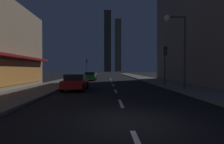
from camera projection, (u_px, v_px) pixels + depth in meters
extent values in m
cube|color=black|center=(110.00, 78.00, 37.92)|extent=(78.00, 136.00, 0.10)
cube|color=#605E59|center=(140.00, 77.00, 38.15)|extent=(4.00, 76.00, 0.15)
cube|color=#605E59|center=(79.00, 77.00, 37.68)|extent=(4.00, 76.00, 0.15)
cube|color=silver|center=(121.00, 103.00, 9.13)|extent=(0.16, 2.20, 0.01)
cube|color=silver|center=(116.00, 91.00, 14.33)|extent=(0.16, 2.20, 0.01)
cube|color=silver|center=(113.00, 85.00, 19.53)|extent=(0.16, 2.20, 0.01)
cube|color=silver|center=(112.00, 82.00, 24.72)|extent=(0.16, 2.20, 0.01)
cube|color=silver|center=(111.00, 80.00, 29.92)|extent=(0.16, 2.20, 0.01)
cube|color=silver|center=(110.00, 78.00, 35.12)|extent=(0.16, 2.20, 0.01)
cube|color=slate|center=(220.00, 22.00, 22.28)|extent=(11.00, 20.00, 16.49)
cube|color=#39362B|center=(108.00, 42.00, 139.58)|extent=(5.76, 8.83, 50.46)
cube|color=brown|center=(118.00, 45.00, 157.64)|extent=(5.78, 6.40, 49.49)
cube|color=#B21919|center=(76.00, 83.00, 15.10)|extent=(1.80, 4.20, 0.65)
cube|color=black|center=(75.00, 77.00, 14.89)|extent=(1.64, 2.00, 0.55)
cylinder|color=black|center=(70.00, 85.00, 16.47)|extent=(0.22, 0.68, 0.68)
cylinder|color=black|center=(87.00, 85.00, 16.53)|extent=(0.22, 0.68, 0.68)
cylinder|color=black|center=(62.00, 88.00, 13.67)|extent=(0.22, 0.68, 0.68)
cylinder|color=black|center=(83.00, 88.00, 13.73)|extent=(0.22, 0.68, 0.68)
sphere|color=white|center=(74.00, 81.00, 17.13)|extent=(0.18, 0.18, 0.18)
sphere|color=white|center=(85.00, 81.00, 17.16)|extent=(0.18, 0.18, 0.18)
cube|color=#1E722D|center=(90.00, 77.00, 28.39)|extent=(1.80, 4.20, 0.65)
cube|color=black|center=(90.00, 74.00, 28.18)|extent=(1.64, 2.00, 0.55)
cylinder|color=black|center=(86.00, 78.00, 29.76)|extent=(0.22, 0.68, 0.68)
cylinder|color=black|center=(96.00, 78.00, 29.82)|extent=(0.22, 0.68, 0.68)
cylinder|color=black|center=(84.00, 79.00, 26.97)|extent=(0.22, 0.68, 0.68)
cylinder|color=black|center=(95.00, 79.00, 27.02)|extent=(0.22, 0.68, 0.68)
sphere|color=white|center=(88.00, 76.00, 30.42)|extent=(0.18, 0.18, 0.18)
sphere|color=white|center=(94.00, 76.00, 30.46)|extent=(0.18, 0.18, 0.18)
cylinder|color=gold|center=(75.00, 78.00, 26.97)|extent=(0.22, 0.22, 0.55)
sphere|color=gold|center=(75.00, 77.00, 26.96)|extent=(0.21, 0.21, 0.21)
cylinder|color=gold|center=(75.00, 80.00, 26.97)|extent=(0.30, 0.30, 0.06)
cylinder|color=gold|center=(74.00, 78.00, 26.96)|extent=(0.10, 0.10, 0.10)
cylinder|color=gold|center=(76.00, 78.00, 26.97)|extent=(0.10, 0.10, 0.10)
cylinder|color=#2D2D2D|center=(165.00, 66.00, 17.86)|extent=(0.12, 0.12, 4.20)
cube|color=black|center=(165.00, 51.00, 17.64)|extent=(0.32, 0.24, 0.90)
sphere|color=red|center=(166.00, 48.00, 17.51)|extent=(0.18, 0.18, 0.18)
sphere|color=#F2B20C|center=(166.00, 51.00, 17.51)|extent=(0.18, 0.18, 0.18)
sphere|color=#19D833|center=(166.00, 54.00, 17.51)|extent=(0.18, 0.18, 0.18)
cylinder|color=#2D2D2D|center=(87.00, 68.00, 39.44)|extent=(0.12, 0.12, 4.20)
cube|color=black|center=(87.00, 61.00, 39.22)|extent=(0.32, 0.24, 0.90)
sphere|color=red|center=(87.00, 60.00, 39.08)|extent=(0.18, 0.18, 0.18)
sphere|color=#F2B20C|center=(87.00, 61.00, 39.09)|extent=(0.18, 0.18, 0.18)
sphere|color=#19D833|center=(87.00, 62.00, 39.09)|extent=(0.18, 0.18, 0.18)
cylinder|color=#38383D|center=(185.00, 52.00, 14.80)|extent=(0.16, 0.16, 6.50)
cylinder|color=#38383D|center=(176.00, 17.00, 14.72)|extent=(1.60, 0.12, 0.12)
sphere|color=#FCF7CC|center=(167.00, 18.00, 14.70)|extent=(0.56, 0.56, 0.56)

